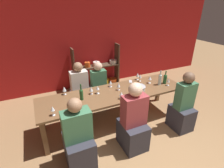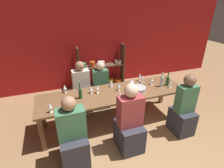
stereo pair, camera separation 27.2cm
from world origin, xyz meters
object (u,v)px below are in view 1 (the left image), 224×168
(person_near_a, at_px, (183,108))
(person_far_a, at_px, (99,90))
(wine_bottle_amber, at_px, (81,94))
(person_near_c, at_px, (78,141))
(mixing_bowl, at_px, (138,88))
(person_near_b, at_px, (133,125))
(dining_table, at_px, (114,96))
(wine_glass_red_e, at_px, (98,88))
(wine_glass_red_d, at_px, (121,94))
(wine_glass_white_b, at_px, (138,75))
(wine_glass_white_c, at_px, (168,81))
(person_far_b, at_px, (80,94))
(wine_glass_red_a, at_px, (91,89))
(wine_bottle_green, at_px, (165,79))
(wine_glass_empty_b, at_px, (140,76))
(wine_bottle_dark, at_px, (160,79))
(cell_phone, at_px, (131,81))
(wine_glass_red_c, at_px, (150,78))
(wine_glass_white_a, at_px, (110,82))
(shelf_unit, at_px, (98,72))
(wine_glass_red_b, at_px, (64,89))
(wine_glass_white_d, at_px, (119,85))
(wine_glass_empty_a, at_px, (53,109))

(person_near_a, distance_m, person_far_a, 1.94)
(person_far_a, bearing_deg, wine_bottle_amber, 50.58)
(person_far_a, xyz_separation_m, person_near_c, (-0.90, -1.49, 0.01))
(mixing_bowl, xyz_separation_m, person_near_b, (-0.51, -0.68, -0.30))
(dining_table, bearing_deg, wine_glass_red_e, 162.04)
(person_far_a, bearing_deg, wine_glass_red_d, 94.05)
(wine_glass_white_b, height_order, person_far_a, person_far_a)
(wine_glass_white_c, bearing_deg, person_far_b, 152.09)
(wine_glass_red_a, bearing_deg, person_near_b, -64.00)
(wine_bottle_green, distance_m, wine_glass_empty_b, 0.55)
(wine_glass_red_a, xyz_separation_m, person_far_b, (-0.09, 0.60, -0.38))
(wine_glass_white_c, bearing_deg, wine_bottle_dark, 142.67)
(wine_bottle_green, relative_size, person_near_a, 0.24)
(wine_bottle_dark, height_order, wine_glass_white_b, wine_bottle_dark)
(cell_phone, bearing_deg, wine_glass_red_a, -169.69)
(cell_phone, bearing_deg, wine_glass_red_e, -166.21)
(wine_bottle_amber, bearing_deg, wine_glass_red_c, 2.81)
(wine_glass_red_d, bearing_deg, wine_glass_empty_b, 34.97)
(wine_bottle_dark, height_order, wine_glass_red_d, wine_bottle_dark)
(wine_bottle_amber, relative_size, wine_glass_white_a, 2.18)
(wine_bottle_green, bearing_deg, person_near_c, -163.41)
(wine_glass_empty_b, distance_m, person_near_b, 1.35)
(wine_glass_white_b, bearing_deg, person_near_a, -70.65)
(wine_glass_white_c, bearing_deg, person_near_a, -96.14)
(wine_glass_white_c, height_order, wine_glass_red_e, wine_glass_white_c)
(shelf_unit, relative_size, wine_glass_white_b, 7.91)
(wine_bottle_amber, height_order, wine_glass_red_b, wine_bottle_amber)
(wine_glass_white_d, bearing_deg, wine_glass_empty_b, 16.22)
(cell_phone, xyz_separation_m, person_near_c, (-1.53, -1.05, -0.29))
(wine_glass_red_c, height_order, wine_glass_white_d, wine_glass_red_c)
(dining_table, bearing_deg, person_far_a, 94.27)
(wine_glass_white_d, bearing_deg, wine_glass_empty_a, -165.25)
(wine_glass_red_c, xyz_separation_m, wine_glass_white_c, (0.30, -0.27, -0.01))
(wine_bottle_dark, height_order, wine_glass_red_a, wine_bottle_dark)
(person_far_a, bearing_deg, wine_glass_red_a, 58.25)
(shelf_unit, relative_size, wine_glass_empty_b, 8.35)
(wine_bottle_amber, relative_size, wine_glass_red_b, 1.83)
(dining_table, relative_size, mixing_bowl, 9.73)
(wine_glass_red_a, bearing_deg, wine_glass_empty_b, 5.59)
(wine_glass_red_e, bearing_deg, wine_glass_empty_a, -156.65)
(mixing_bowl, relative_size, cell_phone, 1.89)
(wine_bottle_dark, relative_size, wine_glass_red_a, 2.14)
(dining_table, height_order, wine_glass_red_b, wine_glass_red_b)
(shelf_unit, relative_size, wine_bottle_dark, 4.25)
(wine_glass_white_c, relative_size, person_far_b, 0.14)
(wine_glass_red_c, height_order, person_near_c, person_near_c)
(person_near_b, bearing_deg, person_near_c, 177.22)
(wine_glass_red_b, distance_m, person_far_a, 1.05)
(wine_glass_red_c, bearing_deg, mixing_bowl, -157.19)
(mixing_bowl, distance_m, wine_bottle_dark, 0.57)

